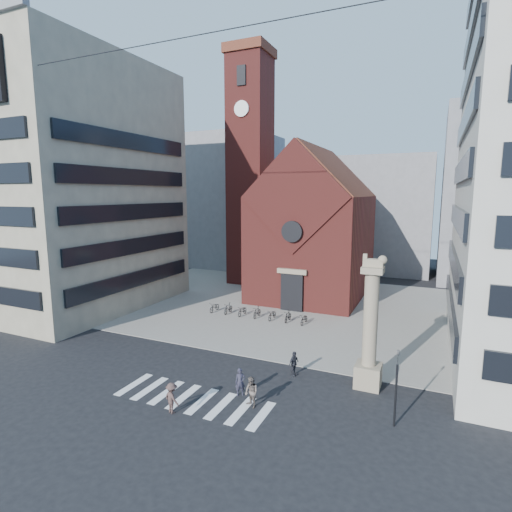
# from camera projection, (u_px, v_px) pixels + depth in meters

# --- Properties ---
(ground) EXTENTS (120.00, 120.00, 0.00)m
(ground) POSITION_uv_depth(u_px,v_px,m) (210.00, 377.00, 27.19)
(ground) COLOR black
(ground) RESTS_ON ground
(piazza) EXTENTS (46.00, 30.00, 0.05)m
(piazza) POSITION_uv_depth(u_px,v_px,m) (298.00, 306.00, 44.31)
(piazza) COLOR gray
(piazza) RESTS_ON ground
(zebra_crossing) EXTENTS (10.20, 3.20, 0.01)m
(zebra_crossing) POSITION_uv_depth(u_px,v_px,m) (193.00, 399.00, 24.26)
(zebra_crossing) COLOR white
(zebra_crossing) RESTS_ON ground
(church) EXTENTS (12.00, 16.65, 18.00)m
(church) POSITION_uv_depth(u_px,v_px,m) (315.00, 230.00, 48.51)
(church) COLOR maroon
(church) RESTS_ON ground
(campanile) EXTENTS (5.50, 5.50, 31.20)m
(campanile) POSITION_uv_depth(u_px,v_px,m) (250.00, 168.00, 54.02)
(campanile) COLOR maroon
(campanile) RESTS_ON ground
(building_left) EXTENTS (18.00, 20.00, 26.00)m
(building_left) POSITION_uv_depth(u_px,v_px,m) (66.00, 188.00, 43.88)
(building_left) COLOR tan
(building_left) RESTS_ON ground
(bg_block_left) EXTENTS (16.00, 14.00, 22.00)m
(bg_block_left) POSITION_uv_depth(u_px,v_px,m) (227.00, 201.00, 69.62)
(bg_block_left) COLOR gray
(bg_block_left) RESTS_ON ground
(bg_block_mid) EXTENTS (14.00, 12.00, 18.00)m
(bg_block_mid) POSITION_uv_depth(u_px,v_px,m) (385.00, 215.00, 63.92)
(bg_block_mid) COLOR gray
(bg_block_mid) RESTS_ON ground
(bg_block_right) EXTENTS (16.00, 14.00, 24.00)m
(bg_block_right) POSITION_uv_depth(u_px,v_px,m) (507.00, 196.00, 54.28)
(bg_block_right) COLOR gray
(bg_block_right) RESTS_ON ground
(lion_column) EXTENTS (1.63, 1.60, 8.68)m
(lion_column) POSITION_uv_depth(u_px,v_px,m) (370.00, 335.00, 25.30)
(lion_column) COLOR gray
(lion_column) RESTS_ON ground
(traffic_light) EXTENTS (0.13, 0.16, 4.30)m
(traffic_light) POSITION_uv_depth(u_px,v_px,m) (396.00, 386.00, 21.08)
(traffic_light) COLOR black
(traffic_light) RESTS_ON ground
(pedestrian_0) EXTENTS (0.75, 0.69, 1.73)m
(pedestrian_0) POSITION_uv_depth(u_px,v_px,m) (240.00, 382.00, 24.59)
(pedestrian_0) COLOR #282736
(pedestrian_0) RESTS_ON ground
(pedestrian_1) EXTENTS (1.10, 1.02, 1.81)m
(pedestrian_1) POSITION_uv_depth(u_px,v_px,m) (251.00, 392.00, 23.23)
(pedestrian_1) COLOR #645750
(pedestrian_1) RESTS_ON ground
(pedestrian_2) EXTENTS (0.69, 1.08, 1.70)m
(pedestrian_2) POSITION_uv_depth(u_px,v_px,m) (294.00, 363.00, 27.30)
(pedestrian_2) COLOR #26262D
(pedestrian_2) RESTS_ON ground
(pedestrian_3) EXTENTS (1.31, 1.02, 1.78)m
(pedestrian_3) POSITION_uv_depth(u_px,v_px,m) (172.00, 398.00, 22.62)
(pedestrian_3) COLOR #483330
(pedestrian_3) RESTS_ON ground
(scooter_0) EXTENTS (0.65, 1.85, 0.97)m
(scooter_0) POSITION_uv_depth(u_px,v_px,m) (215.00, 307.00, 41.98)
(scooter_0) COLOR black
(scooter_0) RESTS_ON piazza
(scooter_1) EXTENTS (0.51, 1.80, 1.08)m
(scooter_1) POSITION_uv_depth(u_px,v_px,m) (228.00, 308.00, 41.31)
(scooter_1) COLOR black
(scooter_1) RESTS_ON piazza
(scooter_2) EXTENTS (0.65, 1.85, 0.97)m
(scooter_2) POSITION_uv_depth(u_px,v_px,m) (242.00, 311.00, 40.66)
(scooter_2) COLOR black
(scooter_2) RESTS_ON piazza
(scooter_3) EXTENTS (0.51, 1.80, 1.08)m
(scooter_3) POSITION_uv_depth(u_px,v_px,m) (257.00, 312.00, 39.99)
(scooter_3) COLOR black
(scooter_3) RESTS_ON piazza
(scooter_4) EXTENTS (0.65, 1.85, 0.97)m
(scooter_4) POSITION_uv_depth(u_px,v_px,m) (272.00, 315.00, 39.33)
(scooter_4) COLOR black
(scooter_4) RESTS_ON piazza
(scooter_5) EXTENTS (0.51, 1.80, 1.08)m
(scooter_5) POSITION_uv_depth(u_px,v_px,m) (288.00, 316.00, 38.66)
(scooter_5) COLOR black
(scooter_5) RESTS_ON piazza
(scooter_6) EXTENTS (0.65, 1.85, 0.97)m
(scooter_6) POSITION_uv_depth(u_px,v_px,m) (304.00, 319.00, 38.01)
(scooter_6) COLOR black
(scooter_6) RESTS_ON piazza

